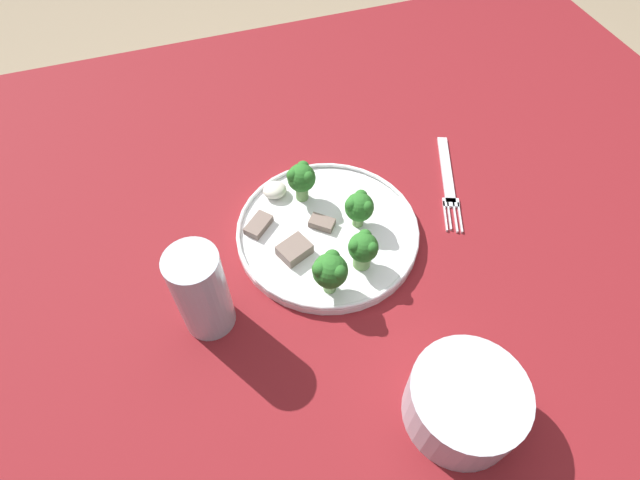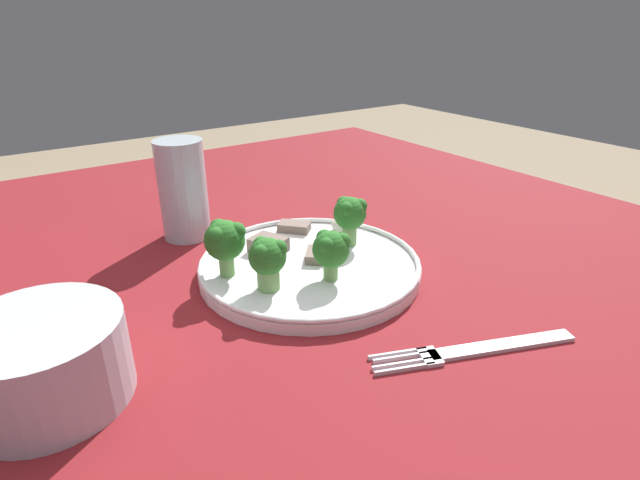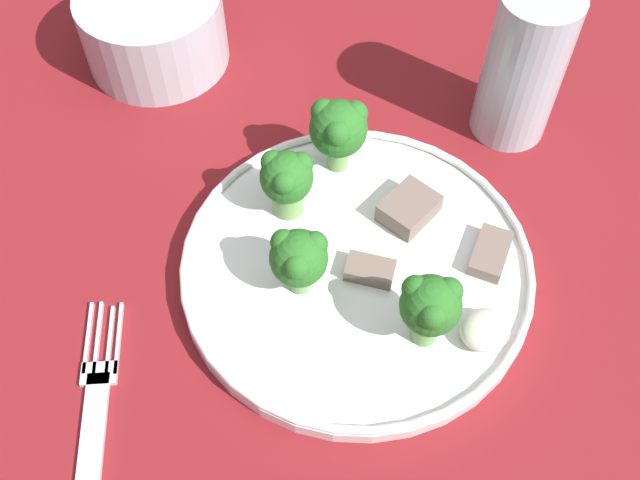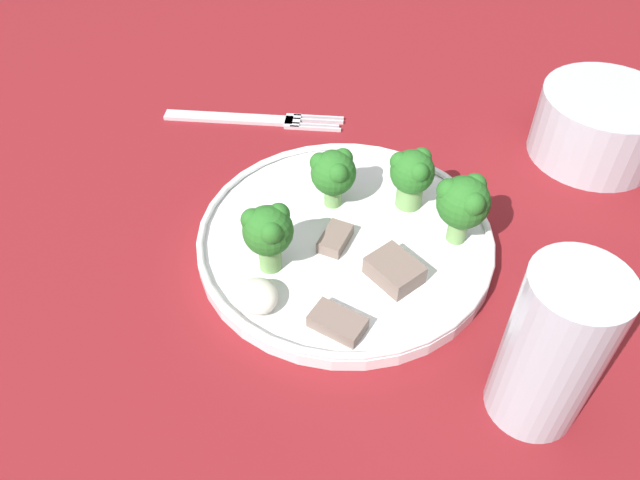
{
  "view_description": "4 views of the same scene",
  "coord_description": "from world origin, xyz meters",
  "px_view_note": "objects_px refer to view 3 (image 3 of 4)",
  "views": [
    {
      "loc": [
        0.2,
        0.37,
        1.26
      ],
      "look_at": [
        0.07,
        0.0,
        0.73
      ],
      "focal_mm": 28.0,
      "sensor_mm": 36.0,
      "label": 1
    },
    {
      "loc": [
        -0.37,
        0.26,
        0.98
      ],
      "look_at": [
        0.03,
        -0.02,
        0.76
      ],
      "focal_mm": 28.0,
      "sensor_mm": 36.0,
      "label": 2
    },
    {
      "loc": [
        -0.09,
        -0.27,
        1.17
      ],
      "look_at": [
        0.03,
        -0.02,
        0.76
      ],
      "focal_mm": 42.0,
      "sensor_mm": 36.0,
      "label": 3
    },
    {
      "loc": [
        0.41,
        -0.15,
        1.1
      ],
      "look_at": [
        0.06,
        -0.05,
        0.73
      ],
      "focal_mm": 35.0,
      "sensor_mm": 36.0,
      "label": 4
    }
  ],
  "objects_px": {
    "fork": "(93,438)",
    "drinking_glass": "(522,74)",
    "cream_bowl": "(149,31)",
    "dinner_plate": "(357,267)"
  },
  "relations": [
    {
      "from": "fork",
      "to": "cream_bowl",
      "type": "height_order",
      "value": "cream_bowl"
    },
    {
      "from": "fork",
      "to": "cream_bowl",
      "type": "distance_m",
      "value": 0.35
    },
    {
      "from": "fork",
      "to": "cream_bowl",
      "type": "bearing_deg",
      "value": 64.99
    },
    {
      "from": "dinner_plate",
      "to": "drinking_glass",
      "type": "distance_m",
      "value": 0.2
    },
    {
      "from": "dinner_plate",
      "to": "fork",
      "type": "relative_size",
      "value": 1.35
    },
    {
      "from": "cream_bowl",
      "to": "drinking_glass",
      "type": "distance_m",
      "value": 0.31
    },
    {
      "from": "dinner_plate",
      "to": "cream_bowl",
      "type": "height_order",
      "value": "cream_bowl"
    },
    {
      "from": "cream_bowl",
      "to": "drinking_glass",
      "type": "xyz_separation_m",
      "value": [
        0.24,
        -0.2,
        0.03
      ]
    },
    {
      "from": "fork",
      "to": "drinking_glass",
      "type": "relative_size",
      "value": 1.44
    },
    {
      "from": "drinking_glass",
      "to": "cream_bowl",
      "type": "bearing_deg",
      "value": 139.79
    }
  ]
}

